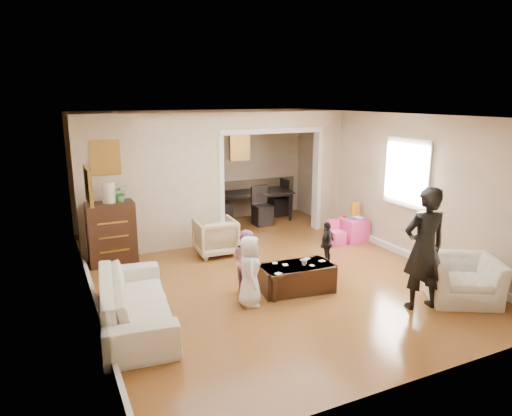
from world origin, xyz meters
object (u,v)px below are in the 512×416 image
play_table (352,229)px  cyan_cup (351,217)px  dining_table (251,204)px  child_kneel_b (246,261)px  child_toddler (327,243)px  adult_person (424,249)px  child_kneel_a (250,271)px  table_lamp (108,192)px  coffee_table (296,278)px  coffee_cup (304,262)px  sofa (135,301)px  armchair_front (462,279)px  armchair_back (215,237)px  dresser (112,233)px

play_table → cyan_cup: (-0.10, -0.05, 0.28)m
dining_table → child_kneel_b: bearing=-102.5°
play_table → child_toddler: size_ratio=0.64×
adult_person → child_kneel_a: adult_person is taller
table_lamp → play_table: table_lamp is taller
coffee_table → child_kneel_b: bearing=156.8°
coffee_cup → table_lamp: bearing=134.9°
adult_person → child_kneel_b: size_ratio=1.78×
sofa → coffee_table: (2.42, 0.02, -0.11)m
sofa → armchair_front: size_ratio=2.22×
table_lamp → cyan_cup: 4.68m
play_table → cyan_cup: cyan_cup is taller
armchair_front → child_toddler: child_toddler is taller
armchair_front → table_lamp: size_ratio=2.71×
dining_table → child_kneel_a: size_ratio=1.92×
table_lamp → child_toddler: (3.40, -1.66, -0.90)m
dining_table → coffee_table: bearing=-92.5°
table_lamp → child_kneel_b: bearing=-51.9°
dining_table → adult_person: adult_person is taller
adult_person → child_toddler: (-0.23, 1.99, -0.48)m
armchair_back → dresser: 1.86m
armchair_back → cyan_cup: armchair_back is taller
armchair_back → table_lamp: 2.07m
armchair_back → coffee_table: size_ratio=0.68×
armchair_back → dining_table: bearing=-125.2°
adult_person → child_kneel_a: size_ratio=1.70×
child_toddler → child_kneel_a: bearing=-5.8°
coffee_table → dining_table: (1.16, 4.20, 0.14)m
child_kneel_b → armchair_back: bearing=-16.5°
sofa → cyan_cup: 4.91m
dining_table → armchair_back: bearing=-115.9°
cyan_cup → adult_person: adult_person is taller
sofa → dining_table: (3.58, 4.22, 0.03)m
armchair_back → coffee_table: armchair_back is taller
play_table → coffee_cup: bearing=-141.8°
adult_person → coffee_cup: bearing=-35.3°
coffee_table → child_kneel_a: 0.92m
armchair_back → child_kneel_b: bearing=88.3°
dining_table → coffee_cup: bearing=-91.0°
coffee_table → child_kneel_b: child_kneel_b is taller
cyan_cup → sofa: bearing=-160.4°
sofa → adult_person: size_ratio=1.25×
armchair_front → play_table: size_ratio=1.97×
dresser → coffee_cup: dresser is taller
cyan_cup → child_kneel_a: size_ratio=0.08×
coffee_cup → child_toddler: (0.95, 0.80, -0.06)m
child_kneel_b → adult_person: bearing=-139.0°
dresser → child_kneel_a: (1.50, -2.56, -0.04)m
coffee_table → cyan_cup: (2.20, 1.63, 0.31)m
child_kneel_a → dining_table: bearing=-5.9°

